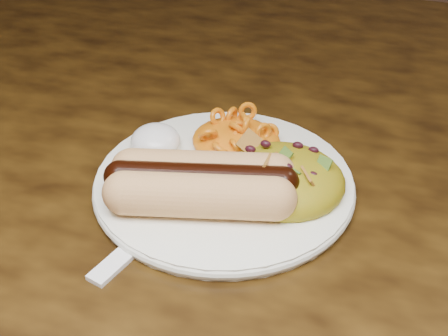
% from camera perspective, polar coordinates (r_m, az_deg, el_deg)
% --- Properties ---
extents(table, '(1.60, 0.90, 0.75)m').
position_cam_1_polar(table, '(0.61, 6.27, -7.31)').
color(table, '#442B0C').
rests_on(table, floor).
extents(plate, '(0.24, 0.24, 0.01)m').
position_cam_1_polar(plate, '(0.52, 0.00, -1.40)').
color(plate, white).
rests_on(plate, table).
extents(hotdog, '(0.13, 0.09, 0.03)m').
position_cam_1_polar(hotdog, '(0.48, -2.12, -1.34)').
color(hotdog, '#EBA374').
rests_on(hotdog, plate).
extents(mac_and_cheese, '(0.08, 0.07, 0.03)m').
position_cam_1_polar(mac_and_cheese, '(0.55, 1.15, 3.49)').
color(mac_and_cheese, orange).
rests_on(mac_and_cheese, plate).
extents(sour_cream, '(0.05, 0.05, 0.03)m').
position_cam_1_polar(sour_cream, '(0.55, -6.31, 2.97)').
color(sour_cream, white).
rests_on(sour_cream, plate).
extents(taco_salad, '(0.10, 0.10, 0.04)m').
position_cam_1_polar(taco_salad, '(0.50, 5.47, -0.13)').
color(taco_salad, '#D47300').
rests_on(taco_salad, plate).
extents(fork, '(0.06, 0.15, 0.00)m').
position_cam_1_polar(fork, '(0.47, -7.74, -6.66)').
color(fork, white).
rests_on(fork, table).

